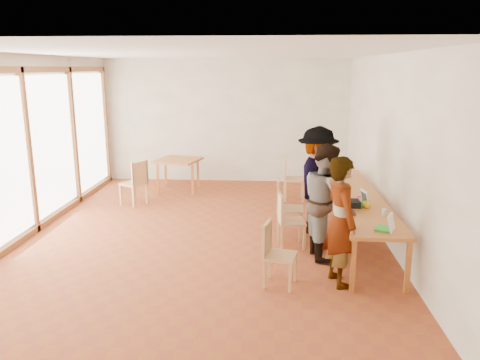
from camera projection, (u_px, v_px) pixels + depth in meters
The scene contains 25 objects.
ground at pixel (204, 235), 7.96m from camera, with size 8.00×8.00×0.00m, color brown.
wall_back at pixel (226, 121), 11.49m from camera, with size 6.00×0.10×3.00m, color white.
wall_front at pixel (132, 232), 3.73m from camera, with size 6.00×0.10×3.00m, color white.
wall_right at pixel (390, 150), 7.42m from camera, with size 0.10×8.00×3.00m, color white.
window_wall at pixel (27, 146), 7.80m from camera, with size 0.10×8.00×3.00m, color white.
ceiling at pixel (201, 52), 7.26m from camera, with size 6.00×8.00×0.04m, color white.
communal_table at pixel (355, 198), 7.66m from camera, with size 0.80×4.00×0.75m.
side_table at pixel (178, 162), 10.68m from camera, with size 0.90×0.90×0.75m.
chair_near at pixel (273, 247), 6.04m from camera, with size 0.48×0.48×0.45m.
chair_mid at pixel (286, 215), 7.34m from camera, with size 0.45×0.45×0.46m.
chair_far at pixel (284, 202), 7.86m from camera, with size 0.46×0.46×0.51m.
chair_empty at pixel (289, 173), 10.00m from camera, with size 0.45×0.45×0.50m.
chair_spare at pixel (137, 178), 9.58m from camera, with size 0.60×0.60×0.50m.
person_near at pixel (341, 221), 6.01m from camera, with size 0.62×0.41×1.71m, color gray.
person_mid at pixel (326, 201), 6.92m from camera, with size 0.83×0.65×1.72m, color gray.
person_far at pixel (317, 180), 7.92m from camera, with size 1.19×0.68×1.84m, color gray.
laptop_near at pixel (387, 226), 5.98m from camera, with size 0.30×0.32×0.22m.
laptop_mid at pixel (362, 201), 7.08m from camera, with size 0.28×0.31×0.23m.
laptop_far at pixel (340, 175), 8.84m from camera, with size 0.25×0.28×0.21m.
yellow_mug at pixel (367, 205), 6.94m from camera, with size 0.12×0.12×0.10m, color yellow.
green_bottle at pixel (339, 168), 9.03m from camera, with size 0.07×0.07×0.28m, color #146614.
clear_glass at pixel (384, 212), 6.60m from camera, with size 0.07×0.07×0.09m, color silver.
condiment_cup at pixel (351, 174), 9.01m from camera, with size 0.08×0.08×0.06m, color white.
pink_phone at pixel (359, 196), 7.57m from camera, with size 0.05×0.10×0.01m, color #D64265.
black_pouch at pixel (354, 203), 7.01m from camera, with size 0.16×0.26×0.09m, color black.
Camera 1 is at (1.10, -7.47, 2.78)m, focal length 35.00 mm.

